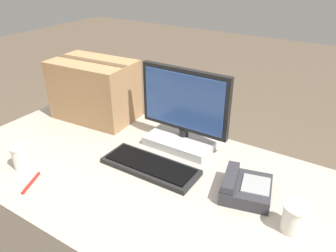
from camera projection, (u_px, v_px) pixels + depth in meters
name	position (u px, v px, depth m)	size (l,w,h in m)	color
office_desk	(148.00, 236.00, 1.56)	(1.80, 0.90, 0.74)	#A89E8E
monitor	(184.00, 118.00, 1.54)	(0.44, 0.25, 0.38)	#B7B7B7
keyboard	(150.00, 166.00, 1.40)	(0.43, 0.16, 0.03)	black
desk_phone	(245.00, 188.00, 1.25)	(0.22, 0.23, 0.08)	#2D2D33
paper_cup_left	(21.00, 157.00, 1.40)	(0.08, 0.08, 0.10)	white
paper_cup_right	(294.00, 218.00, 1.07)	(0.08, 0.08, 0.10)	white
cardboard_box	(94.00, 90.00, 1.78)	(0.46, 0.30, 0.33)	#9E754C
pen_marker	(31.00, 183.00, 1.31)	(0.07, 0.13, 0.01)	red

